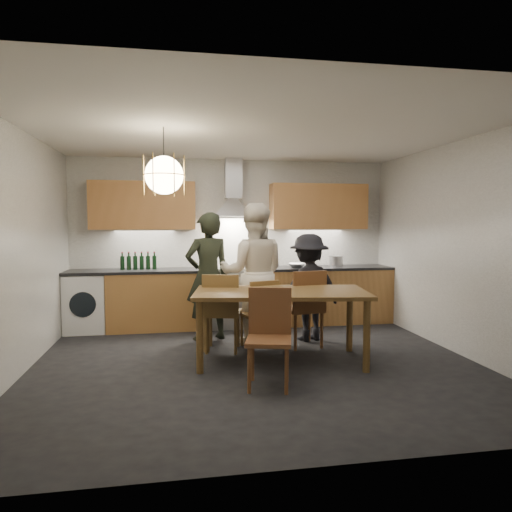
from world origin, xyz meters
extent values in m
plane|color=black|center=(0.00, 0.00, 0.00)|extent=(5.00, 5.00, 0.00)
cube|color=silver|center=(0.00, 2.25, 1.30)|extent=(5.00, 0.02, 2.60)
cube|color=silver|center=(0.00, -2.25, 1.30)|extent=(5.00, 0.02, 2.60)
cube|color=silver|center=(-2.50, 0.00, 1.30)|extent=(0.02, 4.50, 2.60)
cube|color=silver|center=(2.50, 0.00, 1.30)|extent=(0.02, 4.50, 2.60)
cube|color=silver|center=(0.00, 0.00, 2.60)|extent=(5.00, 4.50, 0.02)
cube|color=#C1884A|center=(-1.18, 1.95, 0.43)|extent=(1.45, 0.60, 0.86)
cube|color=#C1884A|center=(1.48, 1.95, 0.43)|extent=(2.05, 0.60, 0.86)
cube|color=white|center=(-2.20, 1.95, 0.42)|extent=(0.58, 0.58, 0.85)
cube|color=black|center=(-1.48, 1.95, 0.88)|extent=(2.05, 0.62, 0.04)
cube|color=black|center=(1.48, 1.95, 0.88)|extent=(2.05, 0.62, 0.04)
cube|color=silver|center=(0.00, 1.95, 0.40)|extent=(0.90, 0.60, 0.80)
cube|color=black|center=(0.00, 1.66, 0.38)|extent=(0.78, 0.02, 0.42)
cube|color=slate|center=(0.00, 1.95, 0.84)|extent=(0.90, 0.60, 0.08)
cube|color=silver|center=(0.00, 1.69, 0.90)|extent=(0.90, 0.08, 0.04)
cube|color=tan|center=(-1.38, 2.08, 1.86)|extent=(1.55, 0.35, 0.72)
cube|color=tan|center=(1.38, 2.08, 1.86)|extent=(1.55, 0.35, 0.72)
cube|color=silver|center=(0.00, 2.12, 2.29)|extent=(0.26, 0.22, 0.62)
cylinder|color=black|center=(-1.00, -0.10, 2.35)|extent=(0.01, 0.01, 0.50)
sphere|color=#FFE0A5|center=(-1.00, -0.10, 2.10)|extent=(0.40, 0.40, 0.40)
torus|color=gold|center=(-1.00, -0.10, 2.10)|extent=(0.43, 0.43, 0.01)
cube|color=brown|center=(0.29, 0.03, 0.80)|extent=(2.08, 1.26, 0.04)
cylinder|color=brown|center=(-0.65, -0.24, 0.39)|extent=(0.08, 0.08, 0.78)
cylinder|color=brown|center=(-0.53, 0.56, 0.39)|extent=(0.08, 0.08, 0.78)
cylinder|color=brown|center=(1.11, -0.50, 0.39)|extent=(0.08, 0.08, 0.78)
cylinder|color=brown|center=(1.23, 0.30, 0.39)|extent=(0.08, 0.08, 0.78)
cube|color=brown|center=(-0.32, 0.60, 0.47)|extent=(0.53, 0.53, 0.04)
cube|color=brown|center=(-0.37, 0.41, 0.74)|extent=(0.44, 0.14, 0.48)
cylinder|color=brown|center=(-0.11, 0.74, 0.23)|extent=(0.04, 0.04, 0.45)
cylinder|color=brown|center=(-0.19, 0.39, 0.23)|extent=(0.04, 0.04, 0.45)
cylinder|color=brown|center=(-0.46, 0.82, 0.23)|extent=(0.04, 0.04, 0.45)
cylinder|color=brown|center=(-0.54, 0.47, 0.23)|extent=(0.04, 0.04, 0.45)
cube|color=brown|center=(0.14, 0.66, 0.43)|extent=(0.49, 0.49, 0.04)
cube|color=brown|center=(0.19, 0.48, 0.66)|extent=(0.39, 0.15, 0.44)
cylinder|color=brown|center=(0.25, 0.86, 0.20)|extent=(0.03, 0.03, 0.41)
cylinder|color=brown|center=(0.34, 0.55, 0.20)|extent=(0.03, 0.03, 0.41)
cylinder|color=brown|center=(-0.06, 0.77, 0.20)|extent=(0.03, 0.03, 0.41)
cylinder|color=brown|center=(0.03, 0.46, 0.20)|extent=(0.03, 0.03, 0.41)
cube|color=brown|center=(0.72, 0.63, 0.48)|extent=(0.52, 0.52, 0.04)
cube|color=brown|center=(0.75, 0.43, 0.75)|extent=(0.45, 0.12, 0.49)
cylinder|color=brown|center=(0.87, 0.84, 0.23)|extent=(0.04, 0.04, 0.46)
cylinder|color=brown|center=(0.93, 0.48, 0.23)|extent=(0.04, 0.04, 0.46)
cylinder|color=brown|center=(0.51, 0.78, 0.23)|extent=(0.04, 0.04, 0.46)
cylinder|color=brown|center=(0.57, 0.42, 0.23)|extent=(0.04, 0.04, 0.46)
cube|color=#59341B|center=(-0.01, -0.77, 0.46)|extent=(0.52, 0.52, 0.04)
cube|color=#59341B|center=(0.04, -0.58, 0.72)|extent=(0.43, 0.15, 0.47)
cylinder|color=#59341B|center=(-0.22, -0.89, 0.22)|extent=(0.04, 0.04, 0.44)
cylinder|color=#59341B|center=(-0.13, -0.55, 0.22)|extent=(0.04, 0.04, 0.44)
cylinder|color=#59341B|center=(0.12, -0.98, 0.22)|extent=(0.04, 0.04, 0.44)
cylinder|color=#59341B|center=(0.20, -0.64, 0.22)|extent=(0.04, 0.04, 0.44)
imported|color=black|center=(-0.47, 1.18, 0.87)|extent=(0.73, 0.58, 1.74)
imported|color=beige|center=(0.12, 0.95, 0.93)|extent=(1.01, 0.85, 1.86)
imported|color=black|center=(0.89, 0.93, 0.73)|extent=(1.04, 0.76, 1.45)
imported|color=silver|center=(0.97, 1.87, 0.93)|extent=(0.33, 0.33, 0.07)
cylinder|color=#A9A9AD|center=(1.65, 2.00, 0.98)|extent=(0.26, 0.26, 0.16)
camera|label=1|loc=(-0.87, -5.02, 1.60)|focal=32.00mm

